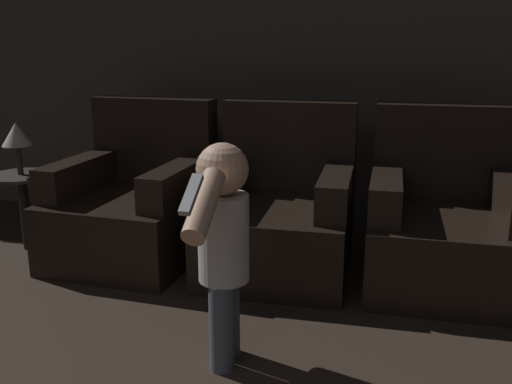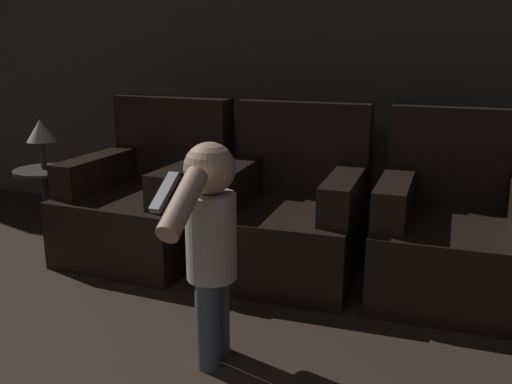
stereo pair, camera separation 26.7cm
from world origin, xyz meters
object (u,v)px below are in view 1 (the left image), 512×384
at_px(armchair_middle, 280,215).
at_px(armchair_right, 444,225).
at_px(lamp, 17,135).
at_px(armchair_left, 135,205).
at_px(person_toddler, 223,239).

bearing_deg(armchair_middle, armchair_right, -0.14).
bearing_deg(lamp, armchair_left, 4.96).
height_order(armchair_left, person_toddler, armchair_left).
height_order(armchair_left, armchair_right, same).
height_order(person_toddler, lamp, person_toddler).
xyz_separation_m(armchair_middle, lamp, (-1.62, -0.06, 0.41)).
xyz_separation_m(armchair_middle, person_toddler, (-0.04, -1.07, 0.23)).
bearing_deg(armchair_middle, person_toddler, -92.19).
bearing_deg(armchair_middle, lamp, -177.92).
xyz_separation_m(armchair_left, armchair_right, (1.80, 0.00, 0.00)).
distance_m(armchair_right, person_toddler, 1.45).
bearing_deg(armchair_left, lamp, -170.67).
relative_size(armchair_right, person_toddler, 1.02).
distance_m(armchair_left, armchair_right, 1.80).
bearing_deg(armchair_left, person_toddler, -46.96).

